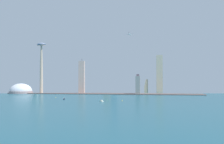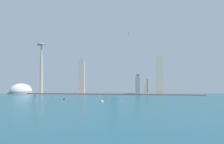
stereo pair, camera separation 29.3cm
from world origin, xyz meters
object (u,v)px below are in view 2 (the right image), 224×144
at_px(skyscraper_0, 82,77).
at_px(skyscraper_5, 107,85).
at_px(stadium_dome, 22,91).
at_px(skyscraper_4, 146,86).
at_px(channel_buoy_1, 122,100).
at_px(channel_buoy_2, 107,100).
at_px(airplane, 130,34).
at_px(observation_tower, 42,57).
at_px(channel_buoy_0, 56,97).
at_px(boat_2, 64,99).
at_px(boat_1, 101,101).
at_px(skyscraper_2, 35,85).
at_px(skyscraper_6, 114,76).
at_px(skyscraper_3, 159,74).
at_px(skyscraper_1, 138,85).

bearing_deg(skyscraper_0, skyscraper_5, 23.04).
distance_m(stadium_dome, skyscraper_4, 518.40).
height_order(stadium_dome, channel_buoy_1, stadium_dome).
relative_size(stadium_dome, channel_buoy_2, 57.12).
bearing_deg(airplane, skyscraper_4, -22.07).
bearing_deg(skyscraper_4, skyscraper_0, -167.09).
height_order(observation_tower, skyscraper_4, observation_tower).
bearing_deg(skyscraper_4, channel_buoy_0, -132.20).
relative_size(observation_tower, channel_buoy_2, 182.05).
bearing_deg(boat_2, channel_buoy_0, -158.58).
distance_m(skyscraper_5, boat_1, 405.95).
bearing_deg(skyscraper_2, skyscraper_4, 6.42).
bearing_deg(skyscraper_0, channel_buoy_1, -57.95).
xyz_separation_m(skyscraper_4, airplane, (-60.38, -86.36, 203.08)).
bearing_deg(skyscraper_0, skyscraper_6, 28.37).
height_order(skyscraper_2, skyscraper_4, skyscraper_2).
xyz_separation_m(skyscraper_0, channel_buoy_0, (-13.63, -242.55, -65.61)).
relative_size(skyscraper_3, skyscraper_6, 1.05).
height_order(skyscraper_4, channel_buoy_1, skyscraper_4).
height_order(skyscraper_0, skyscraper_1, skyscraper_0).
height_order(skyscraper_5, skyscraper_6, skyscraper_6).
distance_m(skyscraper_0, channel_buoy_1, 390.66).
bearing_deg(channel_buoy_0, observation_tower, 124.35).
bearing_deg(skyscraper_2, skyscraper_6, 10.29).
bearing_deg(skyscraper_3, skyscraper_5, -178.58).
height_order(stadium_dome, skyscraper_6, skyscraper_6).
distance_m(skyscraper_1, airplane, 198.06).
bearing_deg(channel_buoy_2, skyscraper_1, 76.42).
xyz_separation_m(skyscraper_0, skyscraper_1, (230.86, -31.81, -30.07)).
height_order(skyscraper_0, boat_1, skyscraper_0).
distance_m(skyscraper_0, skyscraper_1, 234.97).
xyz_separation_m(skyscraper_5, boat_2, (-59.22, -347.63, -34.20)).
distance_m(channel_buoy_0, channel_buoy_2, 190.28).
relative_size(skyscraper_2, skyscraper_6, 0.52).
bearing_deg(stadium_dome, skyscraper_4, 9.06).
height_order(skyscraper_5, channel_buoy_2, skyscraper_5).
bearing_deg(channel_buoy_0, boat_2, -51.54).
bearing_deg(skyscraper_5, stadium_dome, -169.74).
height_order(stadium_dome, boat_2, stadium_dome).
relative_size(stadium_dome, boat_1, 7.74).
bearing_deg(airplane, skyscraper_6, 51.51).
distance_m(skyscraper_0, airplane, 261.03).
relative_size(skyscraper_2, skyscraper_4, 1.34).
relative_size(stadium_dome, skyscraper_4, 1.75).
distance_m(skyscraper_4, skyscraper_5, 165.17).
xyz_separation_m(skyscraper_6, boat_2, (-87.63, -374.06, -70.17)).
bearing_deg(stadium_dome, boat_2, -44.64).
distance_m(skyscraper_4, airplane, 228.79).
height_order(boat_2, airplane, airplane).
relative_size(observation_tower, skyscraper_3, 2.06).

